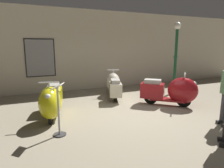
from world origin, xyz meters
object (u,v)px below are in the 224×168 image
object	(u,v)px
scooter_0	(52,101)
scooter_1	(114,85)
lamppost	(176,57)
info_stanchion	(59,114)
scooter_2	(173,91)

from	to	relation	value
scooter_0	scooter_1	distance (m)	2.80
scooter_1	lamppost	distance (m)	2.72
info_stanchion	scooter_0	bearing A→B (deg)	90.89
scooter_1	scooter_0	bearing A→B (deg)	139.60
scooter_0	scooter_1	size ratio (longest dim) A/B	1.05
scooter_1	info_stanchion	world-z (taller)	info_stanchion
scooter_2	info_stanchion	size ratio (longest dim) A/B	1.43
lamppost	info_stanchion	size ratio (longest dim) A/B	2.44
lamppost	scooter_2	bearing A→B (deg)	-131.54
scooter_1	scooter_2	distance (m)	2.19
scooter_2	lamppost	xyz separation A→B (m)	(1.23, 1.39, 0.98)
scooter_0	lamppost	xyz separation A→B (m)	(4.90, 1.03, 0.99)
scooter_0	info_stanchion	size ratio (longest dim) A/B	1.57
info_stanchion	scooter_2	bearing A→B (deg)	11.06
lamppost	info_stanchion	world-z (taller)	lamppost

